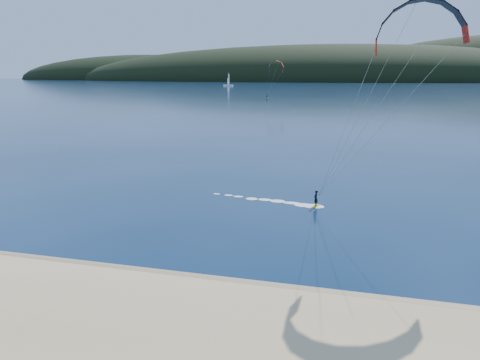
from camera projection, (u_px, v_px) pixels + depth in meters
name	position (u px, v px, depth m)	size (l,w,h in m)	color
ground	(123.00, 320.00, 22.44)	(1800.00, 1800.00, 0.00)	#071E39
wet_sand	(161.00, 280.00, 26.66)	(220.00, 2.50, 0.10)	#84694D
headland	(356.00, 81.00, 723.99)	(1200.00, 310.00, 140.00)	black
kitesurfer_near	(410.00, 55.00, 33.08)	(21.28, 7.06, 16.01)	#A7C216
kitesurfer_far	(276.00, 69.00, 215.38)	(9.35, 4.88, 16.97)	#A7C216
sailboat	(228.00, 85.00, 424.45)	(9.00, 5.86, 12.94)	white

